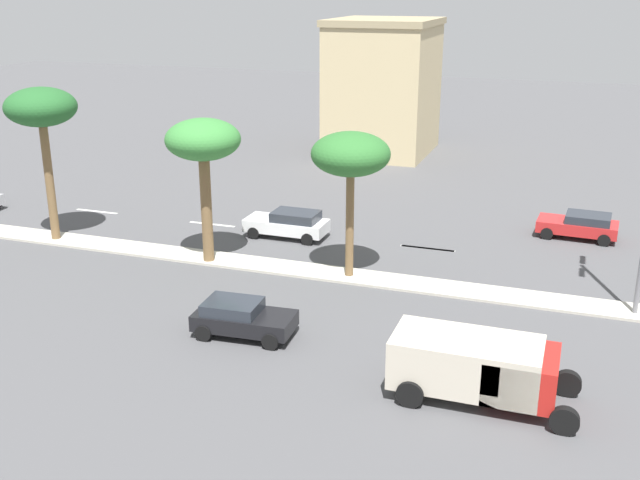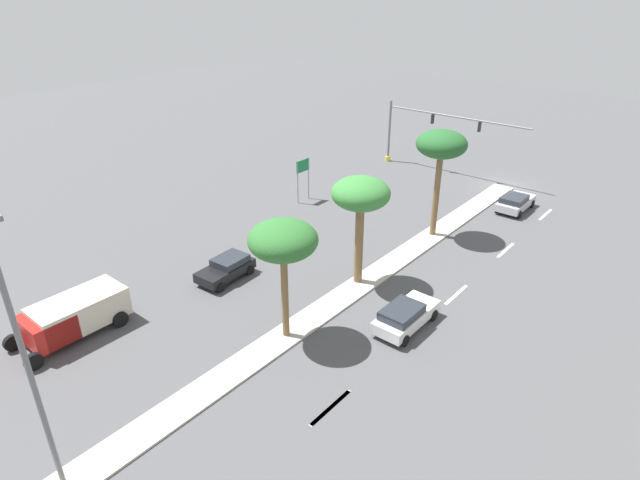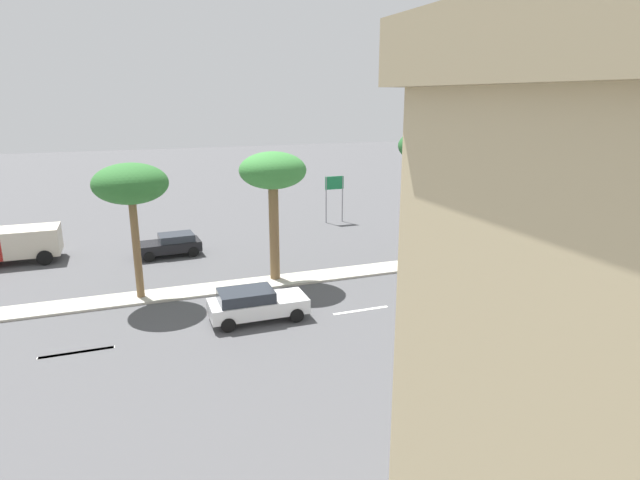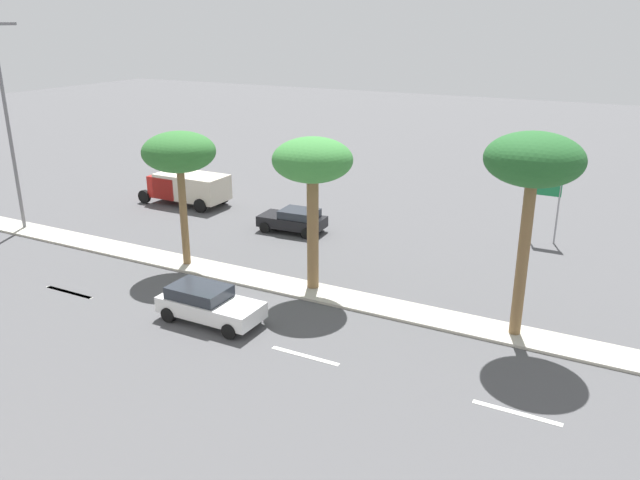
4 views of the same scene
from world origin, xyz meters
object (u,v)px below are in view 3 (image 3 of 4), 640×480
at_px(palm_tree_trailing, 429,149).
at_px(palm_tree_left, 273,174).
at_px(box_truck, 7,244).
at_px(sedan_black_right, 171,244).
at_px(sedan_white_rear, 255,304).
at_px(sedan_silver_left, 573,251).
at_px(directional_road_sign, 334,189).
at_px(palm_tree_inboard, 131,185).
at_px(traffic_signal_gantry, 508,169).

relative_size(palm_tree_trailing, palm_tree_left, 1.14).
height_order(palm_tree_left, box_truck, palm_tree_left).
xyz_separation_m(palm_tree_trailing, sedan_black_right, (7.09, 14.13, -6.15)).
height_order(palm_tree_trailing, sedan_white_rear, palm_tree_trailing).
height_order(sedan_black_right, sedan_silver_left, sedan_silver_left).
xyz_separation_m(directional_road_sign, sedan_white_rear, (-16.64, 10.45, -1.92)).
distance_m(palm_tree_trailing, sedan_white_rear, 13.77).
bearing_deg(sedan_silver_left, palm_tree_inboard, 83.50).
height_order(palm_tree_trailing, palm_tree_inboard, palm_tree_trailing).
relative_size(directional_road_sign, sedan_black_right, 0.94).
relative_size(directional_road_sign, palm_tree_inboard, 0.56).
xyz_separation_m(traffic_signal_gantry, directional_road_sign, (3.05, 14.21, -1.28)).
bearing_deg(directional_road_sign, palm_tree_left, 145.25).
distance_m(palm_tree_inboard, sedan_silver_left, 25.52).
height_order(palm_tree_left, palm_tree_inboard, palm_tree_left).
bearing_deg(box_truck, sedan_black_right, -100.70).
distance_m(sedan_black_right, box_truck, 9.55).
xyz_separation_m(palm_tree_left, sedan_silver_left, (-3.19, -17.81, -5.14)).
height_order(directional_road_sign, palm_tree_inboard, palm_tree_inboard).
bearing_deg(sedan_white_rear, box_truck, 41.88).
bearing_deg(directional_road_sign, sedan_white_rear, 147.88).
height_order(palm_tree_inboard, sedan_black_right, palm_tree_inboard).
bearing_deg(palm_tree_left, sedan_white_rear, 154.95).
bearing_deg(sedan_white_rear, directional_road_sign, -32.12).
bearing_deg(box_truck, directional_road_sign, -81.90).
bearing_deg(traffic_signal_gantry, palm_tree_left, 111.30).
bearing_deg(traffic_signal_gantry, palm_tree_inboard, 107.16).
bearing_deg(palm_tree_trailing, palm_tree_left, 88.23).
bearing_deg(palm_tree_trailing, box_truck, 69.34).
bearing_deg(sedan_black_right, directional_road_sign, -69.25).
bearing_deg(palm_tree_inboard, palm_tree_left, -87.07).
height_order(sedan_black_right, sedan_white_rear, sedan_white_rear).
relative_size(traffic_signal_gantry, box_truck, 2.44).
xyz_separation_m(palm_tree_left, sedan_white_rear, (-4.86, 2.27, -5.10)).
distance_m(palm_tree_left, sedan_silver_left, 18.81).
xyz_separation_m(sedan_black_right, sedan_silver_left, (-10.00, -22.76, 0.01)).
bearing_deg(palm_tree_trailing, directional_road_sign, 4.79).
bearing_deg(box_truck, palm_tree_trailing, -110.66).
relative_size(sedan_white_rear, box_truck, 0.73).
height_order(palm_tree_inboard, box_truck, palm_tree_inboard).
height_order(palm_tree_inboard, sedan_silver_left, palm_tree_inboard).
height_order(palm_tree_trailing, palm_tree_left, palm_tree_trailing).
height_order(palm_tree_trailing, box_truck, palm_tree_trailing).
relative_size(palm_tree_left, sedan_silver_left, 1.65).
distance_m(traffic_signal_gantry, box_truck, 36.81).
xyz_separation_m(palm_tree_inboard, sedan_black_right, (7.17, -2.11, -4.99)).
height_order(directional_road_sign, palm_tree_left, palm_tree_left).
bearing_deg(sedan_silver_left, sedan_white_rear, 94.74).
bearing_deg(traffic_signal_gantry, sedan_black_right, 94.02).
bearing_deg(sedan_silver_left, directional_road_sign, 32.75).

